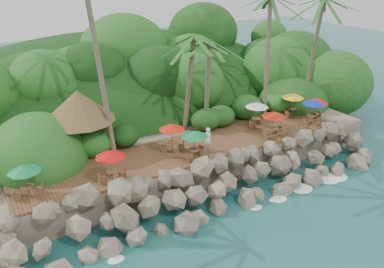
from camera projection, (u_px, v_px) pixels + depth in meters
ground at (239, 213)px, 26.39m from camera, size 140.00×140.00×0.00m
land_base at (139, 120)px, 38.56m from camera, size 32.00×25.20×2.10m
jungle_hill at (112, 107)px, 44.89m from camera, size 44.80×28.00×15.40m
seawall at (222, 184)px, 27.50m from camera, size 29.00×4.00×2.30m
terrace at (192, 149)px, 30.23m from camera, size 26.00×5.00×0.20m
jungle_foliage at (144, 134)px, 38.20m from camera, size 44.00×16.00×12.00m
foam_line at (236, 211)px, 26.61m from camera, size 25.20×0.80×0.06m
palms at (188, 10)px, 29.09m from camera, size 35.36×7.25×14.07m
palapa at (78, 106)px, 28.34m from camera, size 5.10×5.10×4.60m
dining_clusters at (229, 121)px, 30.39m from camera, size 25.53×4.65×2.12m
railing at (293, 129)px, 31.78m from camera, size 6.10×0.10×1.00m
waiter at (207, 139)px, 29.35m from camera, size 0.67×0.45×1.82m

